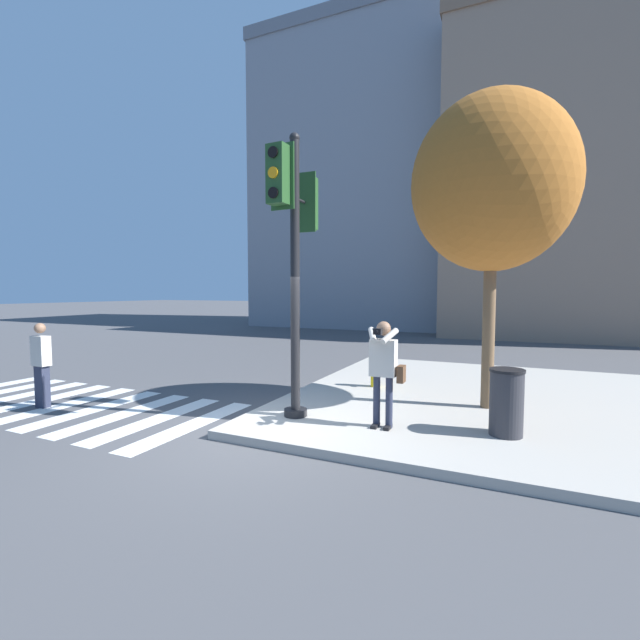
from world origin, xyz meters
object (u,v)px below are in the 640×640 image
(fire_hydrant, at_px, (375,370))
(trash_bin, at_px, (506,402))
(person_photographer, at_px, (384,364))
(pedestrian_distant, at_px, (41,363))
(street_tree, at_px, (492,184))
(traffic_signal_pole, at_px, (294,237))

(fire_hydrant, xyz_separation_m, trash_bin, (2.70, -2.33, 0.12))
(person_photographer, xyz_separation_m, pedestrian_distant, (-6.51, -1.12, -0.26))
(pedestrian_distant, bearing_deg, fire_hydrant, 34.57)
(pedestrian_distant, relative_size, street_tree, 0.30)
(traffic_signal_pole, relative_size, fire_hydrant, 6.28)
(traffic_signal_pole, relative_size, trash_bin, 4.78)
(traffic_signal_pole, height_order, pedestrian_distant, traffic_signal_pole)
(street_tree, bearing_deg, pedestrian_distant, -159.19)
(traffic_signal_pole, distance_m, person_photographer, 2.54)
(traffic_signal_pole, height_order, trash_bin, traffic_signal_pole)
(pedestrian_distant, bearing_deg, street_tree, 20.81)
(traffic_signal_pole, height_order, fire_hydrant, traffic_signal_pole)
(person_photographer, distance_m, pedestrian_distant, 6.61)
(traffic_signal_pole, distance_m, fire_hydrant, 3.85)
(pedestrian_distant, height_order, trash_bin, pedestrian_distant)
(person_photographer, relative_size, trash_bin, 1.68)
(traffic_signal_pole, height_order, street_tree, street_tree)
(person_photographer, distance_m, street_tree, 3.83)
(street_tree, xyz_separation_m, fire_hydrant, (-2.36, 0.82, -3.64))
(pedestrian_distant, distance_m, street_tree, 9.08)
(traffic_signal_pole, bearing_deg, street_tree, 32.96)
(traffic_signal_pole, bearing_deg, pedestrian_distant, -167.56)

